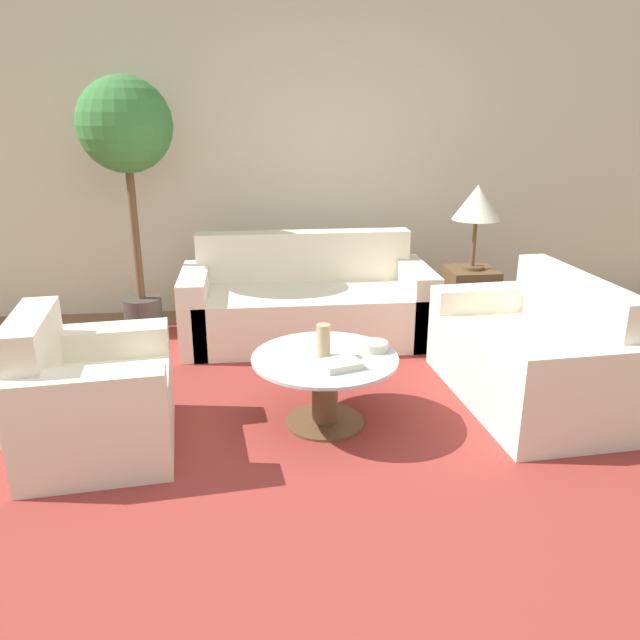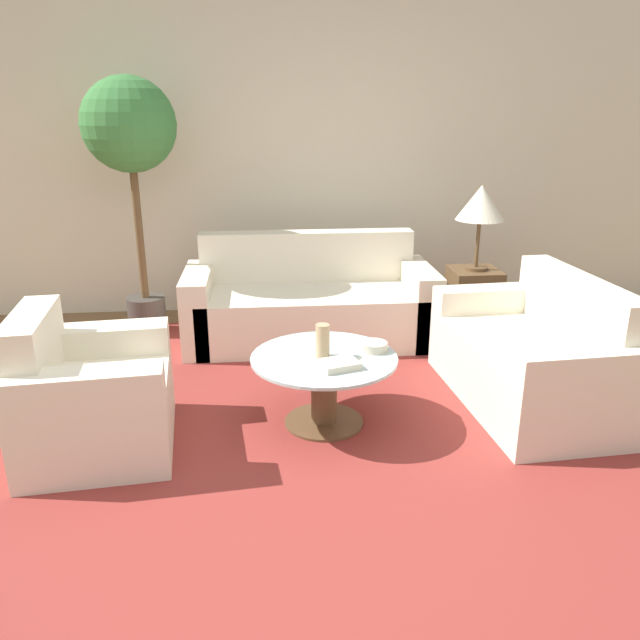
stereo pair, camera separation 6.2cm
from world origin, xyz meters
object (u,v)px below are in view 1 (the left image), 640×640
armchair (88,403)px  vase (323,341)px  loveseat (536,359)px  table_lamp (477,204)px  sofa_main (307,305)px  book_stack (341,364)px  bowl (374,346)px  potted_plant (126,141)px  coffee_table (325,381)px

armchair → vase: bearing=-89.7°
loveseat → table_lamp: (-0.02, 1.17, 0.78)m
sofa_main → book_stack: sofa_main is taller
armchair → bowl: 1.59m
potted_plant → vase: (1.27, -1.67, -0.99)m
loveseat → potted_plant: (-2.61, 1.49, 1.23)m
vase → book_stack: bearing=-65.8°
potted_plant → sofa_main: bearing=-10.1°
loveseat → bowl: loveseat is taller
table_lamp → sofa_main: bearing=176.0°
armchair → loveseat: loveseat is taller
sofa_main → armchair: (-1.30, -1.58, 0.00)m
armchair → vase: size_ratio=4.84×
sofa_main → potted_plant: (-1.30, 0.23, 1.23)m
coffee_table → book_stack: (0.06, -0.17, 0.17)m
loveseat → potted_plant: size_ratio=0.72×
armchair → table_lamp: table_lamp is taller
loveseat → coffee_table: (-1.33, -0.18, 0.00)m
sofa_main → vase: 1.46m
armchair → coffee_table: size_ratio=1.11×
coffee_table → sofa_main: bearing=89.0°
potted_plant → table_lamp: bearing=-7.1°
loveseat → table_lamp: 1.41m
book_stack → potted_plant: bearing=108.7°
loveseat → bowl: size_ratio=9.11×
potted_plant → bowl: 2.48m
loveseat → book_stack: loveseat is taller
loveseat → book_stack: (-1.27, -0.35, 0.17)m
coffee_table → bowl: (0.29, 0.06, 0.17)m
bowl → book_stack: 0.32m
coffee_table → potted_plant: potted_plant is taller
armchair → book_stack: 1.35m
coffee_table → bowl: bowl is taller
loveseat → potted_plant: bearing=-123.8°
bowl → book_stack: bearing=-134.8°
potted_plant → loveseat: bearing=-29.8°
table_lamp → potted_plant: size_ratio=0.33×
table_lamp → vase: table_lamp is taller
table_lamp → potted_plant: (-2.59, 0.32, 0.45)m
loveseat → bowl: (-1.04, -0.12, 0.18)m
potted_plant → bowl: bearing=-45.7°
loveseat → vase: 1.38m
table_lamp → armchair: bearing=-150.0°
sofa_main → loveseat: size_ratio=1.33×
sofa_main → armchair: bearing=-129.4°
coffee_table → bowl: size_ratio=5.29×
vase → book_stack: 0.20m
book_stack → sofa_main: bearing=74.1°
sofa_main → book_stack: 1.61m
armchair → table_lamp: 3.08m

